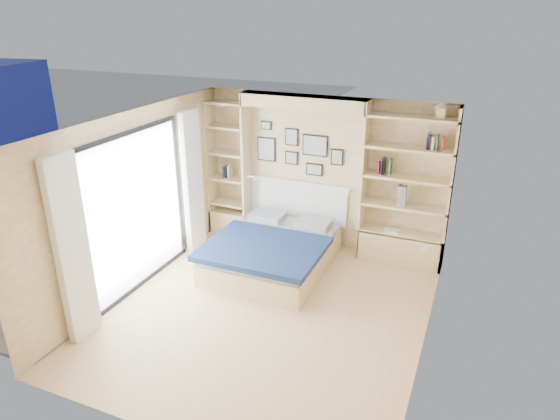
% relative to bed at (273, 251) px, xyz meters
% --- Properties ---
extents(ground, '(4.50, 4.50, 0.00)m').
position_rel_bed_xyz_m(ground, '(0.42, -1.16, -0.27)').
color(ground, tan).
rests_on(ground, ground).
extents(room_shell, '(4.50, 4.50, 4.50)m').
position_rel_bed_xyz_m(room_shell, '(0.04, 0.36, 0.80)').
color(room_shell, '#E6C88A').
rests_on(room_shell, ground).
extents(bed, '(1.70, 2.14, 1.07)m').
position_rel_bed_xyz_m(bed, '(0.00, 0.00, 0.00)').
color(bed, '#DABF88').
rests_on(bed, ground).
extents(photo_gallery, '(1.48, 0.02, 0.82)m').
position_rel_bed_xyz_m(photo_gallery, '(-0.03, 1.06, 1.33)').
color(photo_gallery, black).
rests_on(photo_gallery, ground).
extents(reading_lamps, '(1.92, 0.12, 0.15)m').
position_rel_bed_xyz_m(reading_lamps, '(0.12, 0.84, 0.83)').
color(reading_lamps, silver).
rests_on(reading_lamps, ground).
extents(shelf_decor, '(3.53, 0.23, 2.03)m').
position_rel_bed_xyz_m(shelf_decor, '(1.51, 0.91, 1.42)').
color(shelf_decor, '#A51E1E').
rests_on(shelf_decor, ground).
extents(deck, '(3.20, 4.00, 0.05)m').
position_rel_bed_xyz_m(deck, '(-3.18, -1.16, -0.27)').
color(deck, '#706052').
rests_on(deck, ground).
extents(deck_chair, '(0.63, 0.90, 0.82)m').
position_rel_bed_xyz_m(deck_chair, '(-2.91, 0.05, 0.12)').
color(deck_chair, tan).
rests_on(deck_chair, ground).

